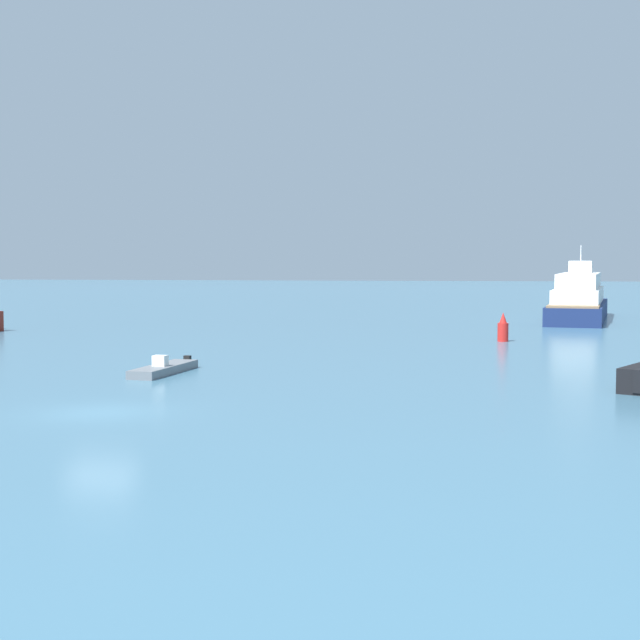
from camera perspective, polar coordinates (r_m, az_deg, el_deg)
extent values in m
plane|color=teal|center=(33.76, -13.25, -5.52)|extent=(400.00, 400.00, 0.00)
cube|color=navy|center=(85.69, 15.47, 0.51)|extent=(8.03, 20.84, 1.51)
cube|color=white|center=(85.63, 15.48, 1.45)|extent=(6.57, 16.31, 1.30)
cube|color=white|center=(85.99, 15.51, 2.33)|extent=(5.68, 14.21, 1.30)
cube|color=white|center=(88.11, 15.59, 3.14)|extent=(2.41, 2.72, 1.10)
cube|color=#937551|center=(77.52, 15.18, 0.81)|extent=(4.61, 4.32, 0.16)
cylinder|color=silver|center=(88.11, 15.61, 3.95)|extent=(0.10, 0.10, 1.40)
cube|color=slate|center=(44.63, -9.49, -2.97)|extent=(1.91, 5.42, 0.39)
cube|color=white|center=(44.22, -9.71, -2.46)|extent=(0.69, 0.57, 0.50)
cube|color=black|center=(47.17, -8.08, -2.50)|extent=(0.35, 0.32, 0.56)
cylinder|color=red|center=(62.08, 11.08, -0.74)|extent=(0.70, 0.70, 1.20)
cone|color=red|center=(62.01, 11.09, 0.14)|extent=(0.49, 0.49, 0.70)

